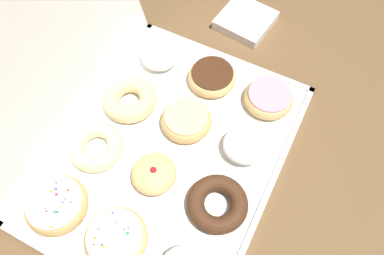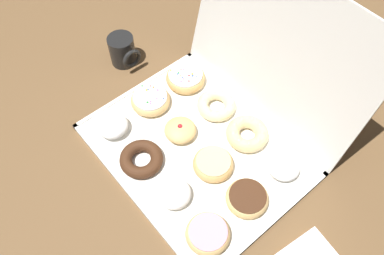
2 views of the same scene
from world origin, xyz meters
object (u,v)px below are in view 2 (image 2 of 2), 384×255
sprinkle_donut_4 (151,99)px  glazed_ring_donut_6 (212,165)px  powdered_filled_donut_0 (112,125)px  sprinkle_donut_8 (186,78)px  chocolate_frosted_donut_7 (246,199)px  coffee_mug (123,50)px  chocolate_cake_ring_donut_1 (141,159)px  jelly_filled_donut_5 (180,130)px  cruller_donut_9 (216,105)px  pink_frosted_donut_3 (208,234)px  powdered_filled_donut_11 (284,166)px  donut_box (195,150)px  powdered_filled_donut_2 (174,193)px  cruller_donut_10 (247,133)px

sprinkle_donut_4 → glazed_ring_donut_6: bearing=-1.4°
powdered_filled_donut_0 → sprinkle_donut_8: size_ratio=0.74×
sprinkle_donut_4 → chocolate_frosted_donut_7: size_ratio=1.07×
coffee_mug → powdered_filled_donut_0: bearing=-41.3°
sprinkle_donut_8 → coffee_mug: size_ratio=1.19×
sprinkle_donut_4 → powdered_filled_donut_0: bearing=-87.7°
coffee_mug → sprinkle_donut_4: bearing=-11.4°
chocolate_cake_ring_donut_1 → jelly_filled_donut_5: jelly_filled_donut_5 is taller
chocolate_frosted_donut_7 → sprinkle_donut_8: (-0.41, 0.14, 0.00)m
jelly_filled_donut_5 → cruller_donut_9: bearing=90.4°
powdered_filled_donut_0 → pink_frosted_donut_3: (0.41, 0.00, -0.00)m
chocolate_cake_ring_donut_1 → coffee_mug: coffee_mug is taller
powdered_filled_donut_11 → glazed_ring_donut_6: bearing=-131.9°
donut_box → coffee_mug: size_ratio=5.64×
chocolate_cake_ring_donut_1 → cruller_donut_9: cruller_donut_9 is taller
glazed_ring_donut_6 → powdered_filled_donut_0: bearing=-153.9°
sprinkle_donut_4 → coffee_mug: bearing=168.6°
chocolate_cake_ring_donut_1 → sprinkle_donut_8: sprinkle_donut_8 is taller
jelly_filled_donut_5 → chocolate_frosted_donut_7: size_ratio=0.82×
pink_frosted_donut_3 → chocolate_frosted_donut_7: same height
powdered_filled_donut_2 → sprinkle_donut_4: size_ratio=0.76×
powdered_filled_donut_2 → chocolate_cake_ring_donut_1: bearing=-178.8°
donut_box → jelly_filled_donut_5: (-0.07, -0.00, 0.03)m
powdered_filled_donut_11 → coffee_mug: size_ratio=0.87×
powdered_filled_donut_2 → sprinkle_donut_8: bearing=135.8°
sprinkle_donut_8 → powdered_filled_donut_11: sprinkle_donut_8 is taller
powdered_filled_donut_0 → coffee_mug: bearing=138.7°
chocolate_cake_ring_donut_1 → donut_box: bearing=65.1°
sprinkle_donut_8 → powdered_filled_donut_11: size_ratio=1.37×
chocolate_cake_ring_donut_1 → chocolate_frosted_donut_7: 0.30m
sprinkle_donut_4 → cruller_donut_10: 0.30m
powdered_filled_donut_0 → chocolate_frosted_donut_7: (0.40, 0.13, -0.00)m
powdered_filled_donut_0 → powdered_filled_donut_2: powdered_filled_donut_0 is taller
sprinkle_donut_8 → cruller_donut_10: (0.27, 0.00, -0.00)m
pink_frosted_donut_3 → glazed_ring_donut_6: (-0.13, 0.13, -0.00)m
chocolate_frosted_donut_7 → coffee_mug: size_ratio=1.08×
donut_box → sprinkle_donut_4: sprinkle_donut_4 is taller
jelly_filled_donut_5 → sprinkle_donut_8: (-0.14, 0.14, 0.00)m
sprinkle_donut_4 → sprinkle_donut_8: size_ratio=0.97×
donut_box → chocolate_frosted_donut_7: bearing=-1.1°
donut_box → powdered_filled_donut_0: 0.25m
powdered_filled_donut_2 → cruller_donut_9: size_ratio=0.78×
pink_frosted_donut_3 → jelly_filled_donut_5: bearing=153.7°
donut_box → sprinkle_donut_4: 0.21m
chocolate_frosted_donut_7 → cruller_donut_9: same height
cruller_donut_10 → jelly_filled_donut_5: bearing=-133.3°
powdered_filled_donut_2 → jelly_filled_donut_5: size_ratio=0.99×
chocolate_cake_ring_donut_1 → powdered_filled_donut_2: powdered_filled_donut_2 is taller
powdered_filled_donut_11 → pink_frosted_donut_3: bearing=-88.7°
donut_box → powdered_filled_donut_0: powdered_filled_donut_0 is taller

